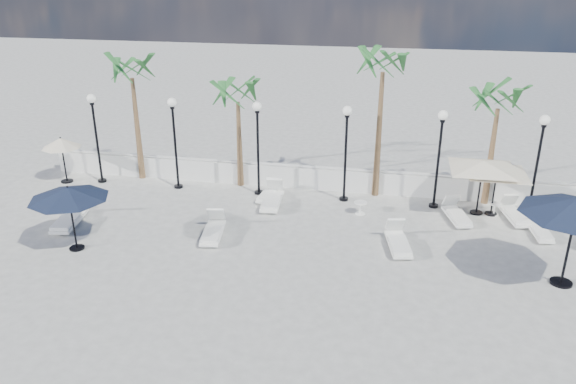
% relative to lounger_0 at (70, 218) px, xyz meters
% --- Properties ---
extents(ground, '(100.00, 100.00, 0.00)m').
position_rel_lounger_0_xyz_m(ground, '(9.52, -2.33, -0.27)').
color(ground, gray).
rests_on(ground, ground).
extents(balustrade, '(26.00, 0.30, 1.01)m').
position_rel_lounger_0_xyz_m(balustrade, '(9.52, 5.17, 0.20)').
color(balustrade, silver).
rests_on(balustrade, ground).
extents(lamppost_0, '(0.36, 0.36, 3.84)m').
position_rel_lounger_0_xyz_m(lamppost_0, '(-0.98, 4.17, 2.23)').
color(lamppost_0, black).
rests_on(lamppost_0, ground).
extents(lamppost_1, '(0.36, 0.36, 3.84)m').
position_rel_lounger_0_xyz_m(lamppost_1, '(2.52, 4.17, 2.23)').
color(lamppost_1, black).
rests_on(lamppost_1, ground).
extents(lamppost_2, '(0.36, 0.36, 3.84)m').
position_rel_lounger_0_xyz_m(lamppost_2, '(6.02, 4.17, 2.23)').
color(lamppost_2, black).
rests_on(lamppost_2, ground).
extents(lamppost_3, '(0.36, 0.36, 3.84)m').
position_rel_lounger_0_xyz_m(lamppost_3, '(9.52, 4.17, 2.23)').
color(lamppost_3, black).
rests_on(lamppost_3, ground).
extents(lamppost_4, '(0.36, 0.36, 3.84)m').
position_rel_lounger_0_xyz_m(lamppost_4, '(13.02, 4.17, 2.23)').
color(lamppost_4, black).
rests_on(lamppost_4, ground).
extents(lamppost_5, '(0.36, 0.36, 3.84)m').
position_rel_lounger_0_xyz_m(lamppost_5, '(16.52, 4.17, 2.23)').
color(lamppost_5, black).
rests_on(lamppost_5, ground).
extents(palm_0, '(2.60, 2.60, 5.50)m').
position_rel_lounger_0_xyz_m(palm_0, '(0.52, 4.97, 4.27)').
color(palm_0, brown).
rests_on(palm_0, ground).
extents(palm_1, '(2.60, 2.60, 4.70)m').
position_rel_lounger_0_xyz_m(palm_1, '(5.02, 4.97, 3.49)').
color(palm_1, brown).
rests_on(palm_1, ground).
extents(palm_2, '(2.60, 2.60, 6.10)m').
position_rel_lounger_0_xyz_m(palm_2, '(10.72, 4.97, 4.85)').
color(palm_2, brown).
rests_on(palm_2, ground).
extents(palm_3, '(2.60, 2.60, 4.90)m').
position_rel_lounger_0_xyz_m(palm_3, '(15.02, 4.97, 3.68)').
color(palm_3, brown).
rests_on(palm_3, ground).
extents(lounger_0, '(1.04, 2.20, 0.79)m').
position_rel_lounger_0_xyz_m(lounger_0, '(0.00, 0.00, 0.00)').
color(lounger_0, white).
rests_on(lounger_0, ground).
extents(lounger_1, '(0.82, 2.10, 0.77)m').
position_rel_lounger_0_xyz_m(lounger_1, '(6.82, 3.14, -0.01)').
color(lounger_1, white).
rests_on(lounger_1, ground).
extents(lounger_2, '(0.70, 1.70, 0.62)m').
position_rel_lounger_0_xyz_m(lounger_2, '(6.53, 3.78, -0.06)').
color(lounger_2, white).
rests_on(lounger_2, ground).
extents(lounger_3, '(0.97, 2.00, 0.72)m').
position_rel_lounger_0_xyz_m(lounger_3, '(11.71, 0.45, -0.02)').
color(lounger_3, white).
rests_on(lounger_3, ground).
extents(lounger_4, '(0.91, 2.00, 0.72)m').
position_rel_lounger_0_xyz_m(lounger_4, '(5.41, 0.05, -0.02)').
color(lounger_4, white).
rests_on(lounger_4, ground).
extents(lounger_5, '(0.67, 1.65, 0.60)m').
position_rel_lounger_0_xyz_m(lounger_5, '(16.55, 2.35, -0.06)').
color(lounger_5, white).
rests_on(lounger_5, ground).
extents(lounger_6, '(1.02, 1.91, 0.68)m').
position_rel_lounger_0_xyz_m(lounger_6, '(13.80, 3.10, -0.04)').
color(lounger_6, white).
rests_on(lounger_6, ground).
extents(lounger_8, '(0.94, 1.94, 0.70)m').
position_rel_lounger_0_xyz_m(lounger_8, '(15.91, 3.54, -0.03)').
color(lounger_8, white).
rests_on(lounger_8, ground).
extents(side_table_0, '(0.49, 0.49, 0.47)m').
position_rel_lounger_0_xyz_m(side_table_0, '(-1.09, 0.92, 0.02)').
color(side_table_0, white).
rests_on(side_table_0, ground).
extents(side_table_1, '(0.50, 0.50, 0.48)m').
position_rel_lounger_0_xyz_m(side_table_1, '(10.27, 2.95, 0.02)').
color(side_table_1, white).
rests_on(side_table_1, ground).
extents(side_table_2, '(0.48, 0.48, 0.46)m').
position_rel_lounger_0_xyz_m(side_table_2, '(15.23, 3.87, 0.01)').
color(side_table_2, white).
rests_on(side_table_2, ground).
extents(parasol_navy_left, '(2.56, 2.56, 2.26)m').
position_rel_lounger_0_xyz_m(parasol_navy_left, '(1.22, -1.65, 1.72)').
color(parasol_navy_left, black).
rests_on(parasol_navy_left, ground).
extents(parasol_cream_sq_a, '(4.62, 4.62, 2.27)m').
position_rel_lounger_0_xyz_m(parasol_cream_sq_a, '(14.60, 3.87, 1.83)').
color(parasol_cream_sq_a, black).
rests_on(parasol_cream_sq_a, ground).
extents(parasol_cream_sq_b, '(4.23, 4.23, 2.12)m').
position_rel_lounger_0_xyz_m(parasol_cream_sq_b, '(15.13, 3.87, 1.69)').
color(parasol_cream_sq_b, black).
rests_on(parasol_cream_sq_b, ground).
extents(parasol_cream_small, '(1.65, 1.65, 2.02)m').
position_rel_lounger_0_xyz_m(parasol_cream_small, '(-2.48, 3.87, 1.47)').
color(parasol_cream_small, black).
rests_on(parasol_cream_small, ground).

